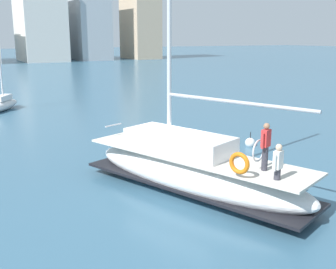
% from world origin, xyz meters
% --- Properties ---
extents(ground_plane, '(400.00, 400.00, 0.00)m').
position_xyz_m(ground_plane, '(0.00, 0.00, 0.00)').
color(ground_plane, '#38607A').
extents(main_sailboat, '(5.64, 9.83, 12.64)m').
position_xyz_m(main_sailboat, '(-0.49, -1.58, 0.91)').
color(main_sailboat, white).
rests_on(main_sailboat, ground).
extents(moored_sloop_far, '(3.57, 4.68, 7.60)m').
position_xyz_m(moored_sloop_far, '(-4.61, 20.33, 0.54)').
color(moored_sloop_far, white).
rests_on(moored_sloop_far, ground).
extents(mooring_buoy, '(0.54, 0.54, 0.87)m').
position_xyz_m(mooring_buoy, '(5.74, 2.56, 0.16)').
color(mooring_buoy, silver).
rests_on(mooring_buoy, ground).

